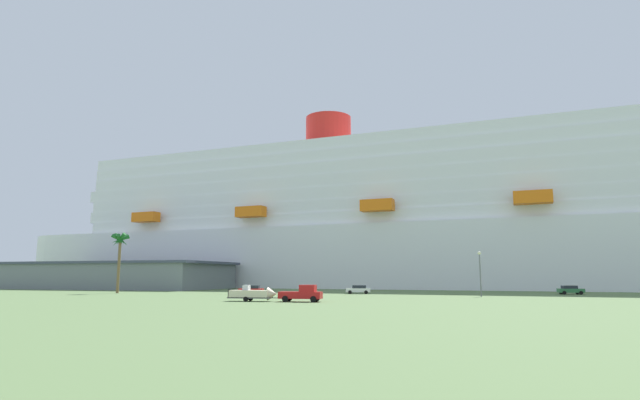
% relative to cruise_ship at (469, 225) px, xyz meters
% --- Properties ---
extents(ground_plane, '(600.00, 600.00, 0.00)m').
position_rel_cruise_ship_xyz_m(ground_plane, '(-28.63, -27.00, -16.50)').
color(ground_plane, '#567042').
extents(cruise_ship, '(299.11, 69.65, 60.04)m').
position_rel_cruise_ship_xyz_m(cruise_ship, '(0.00, 0.00, 0.00)').
color(cruise_ship, white).
rests_on(cruise_ship, ground_plane).
extents(terminal_building, '(58.54, 28.82, 6.73)m').
position_rel_cruise_ship_xyz_m(terminal_building, '(-88.54, -25.13, -13.11)').
color(terminal_building, slate).
rests_on(terminal_building, ground_plane).
extents(pickup_truck, '(5.71, 2.55, 2.20)m').
position_rel_cruise_ship_xyz_m(pickup_truck, '(-23.05, -74.73, -15.45)').
color(pickup_truck, red).
rests_on(pickup_truck, ground_plane).
extents(small_boat_on_trailer, '(7.53, 2.24, 2.15)m').
position_rel_cruise_ship_xyz_m(small_boat_on_trailer, '(-29.55, -75.13, -15.53)').
color(small_boat_on_trailer, '#595960').
rests_on(small_boat_on_trailer, ground_plane).
extents(palm_tree, '(3.43, 3.57, 11.69)m').
position_rel_cruise_ship_xyz_m(palm_tree, '(-66.97, -53.35, -7.08)').
color(palm_tree, brown).
rests_on(palm_tree, ground_plane).
extents(street_lamp, '(0.56, 0.56, 7.36)m').
position_rel_cruise_ship_xyz_m(street_lamp, '(0.29, -51.57, -11.65)').
color(street_lamp, slate).
rests_on(street_lamp, ground_plane).
extents(parked_car_white_van, '(4.72, 2.64, 1.58)m').
position_rel_cruise_ship_xyz_m(parked_car_white_van, '(-21.28, -44.68, -15.66)').
color(parked_car_white_van, white).
rests_on(parked_car_white_van, ground_plane).
extents(parked_car_green_wagon, '(4.53, 2.49, 1.58)m').
position_rel_cruise_ship_xyz_m(parked_car_green_wagon, '(16.29, -37.62, -15.67)').
color(parked_car_green_wagon, '#2D723F').
rests_on(parked_car_green_wagon, ground_plane).
extents(parked_car_red_hatchback, '(4.74, 2.67, 1.58)m').
position_rel_cruise_ship_xyz_m(parked_car_red_hatchback, '(-40.10, -51.02, -15.66)').
color(parked_car_red_hatchback, red).
rests_on(parked_car_red_hatchback, ground_plane).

